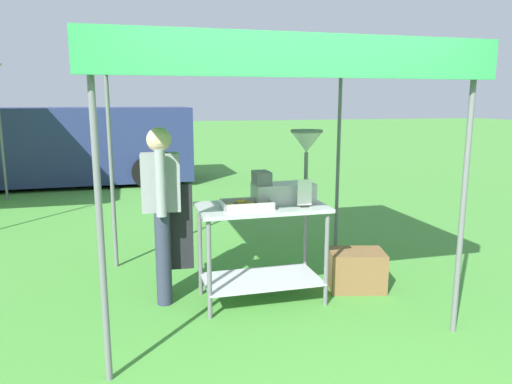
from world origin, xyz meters
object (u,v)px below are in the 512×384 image
van_navy (70,145)px  menu_sign (305,195)px  vendor (162,205)px  donut_fryer (290,174)px  donut_tray (246,206)px  donut_cart (262,234)px  stall_canopy (259,60)px  supply_crate (356,270)px

van_navy → menu_sign: bearing=-69.5°
menu_sign → vendor: bearing=162.1°
donut_fryer → vendor: bearing=172.0°
donut_tray → van_navy: 7.62m
donut_fryer → menu_sign: 0.29m
donut_cart → vendor: size_ratio=0.72×
stall_canopy → supply_crate: bearing=-4.9°
menu_sign → donut_tray: bearing=172.0°
donut_tray → van_navy: van_navy is taller
donut_cart → donut_fryer: bearing=14.5°
menu_sign → van_navy: 7.86m
menu_sign → supply_crate: size_ratio=0.41×
donut_fryer → supply_crate: donut_fryer is taller
donut_cart → supply_crate: size_ratio=1.91×
donut_fryer → stall_canopy: bearing=175.4°
menu_sign → vendor: size_ratio=0.15×
van_navy → donut_tray: bearing=-73.0°
stall_canopy → donut_fryer: bearing=-4.6°
donut_tray → van_navy: size_ratio=0.08×
donut_fryer → van_navy: (-2.69, 7.13, -0.29)m
stall_canopy → supply_crate: (0.98, -0.08, -1.99)m
donut_cart → vendor: (-0.87, 0.24, 0.26)m
stall_canopy → van_navy: (-2.40, 7.10, -1.31)m
stall_canopy → vendor: 1.56m
stall_canopy → supply_crate: size_ratio=4.72×
stall_canopy → donut_cart: stall_canopy is taller
donut_cart → donut_fryer: size_ratio=1.74×
donut_cart → menu_sign: bearing=-24.1°
menu_sign → supply_crate: (0.63, 0.17, -0.82)m
stall_canopy → van_navy: size_ratio=0.55×
donut_tray → vendor: size_ratio=0.27×
vendor → menu_sign: bearing=-17.9°
supply_crate → stall_canopy: bearing=175.1°
menu_sign → van_navy: size_ratio=0.05×
vendor → supply_crate: bearing=-6.9°
donut_tray → menu_sign: size_ratio=1.76×
vendor → van_navy: size_ratio=0.31×
stall_canopy → van_navy: 7.61m
donut_cart → donut_fryer: 0.61m
donut_tray → vendor: (-0.70, 0.32, -0.03)m
supply_crate → van_navy: 7.97m
donut_tray → menu_sign: bearing=-8.0°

